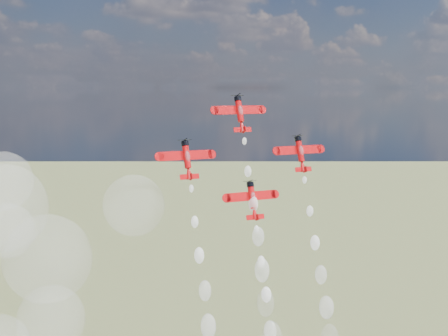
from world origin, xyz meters
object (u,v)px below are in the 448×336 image
Objects in this scene: plane_right at (300,153)px; plane_slot at (252,199)px; plane_lead at (240,113)px; plane_left at (187,159)px.

plane_right reaches higher than plane_slot.
plane_lead reaches higher than plane_left.
plane_lead is 1.00× the size of plane_right.
plane_left is (-15.75, -3.54, -10.44)m from plane_lead.
plane_left is at bearing 180.00° from plane_right.
plane_lead is 1.00× the size of plane_left.
plane_slot is at bearing -90.00° from plane_lead.
plane_left is 31.51m from plane_right.
plane_right is 19.23m from plane_slot.
plane_right is at bearing 0.00° from plane_left.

